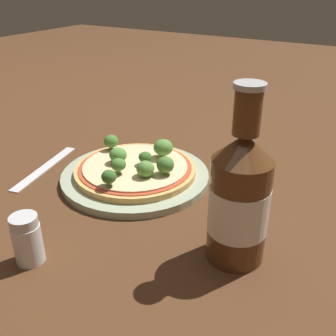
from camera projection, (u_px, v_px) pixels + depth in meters
ground_plane at (141, 173)px, 0.69m from camera, size 3.00×3.00×0.00m
plate at (135, 176)px, 0.66m from camera, size 0.25×0.25×0.01m
pizza at (135, 169)px, 0.66m from camera, size 0.20×0.20×0.01m
broccoli_floret_0 at (111, 141)px, 0.70m from camera, size 0.03×0.03×0.03m
broccoli_floret_1 at (118, 155)px, 0.66m from camera, size 0.03×0.03×0.03m
broccoli_floret_2 at (109, 177)px, 0.58m from camera, size 0.02×0.02×0.03m
broccoli_floret_3 at (165, 165)px, 0.62m from camera, size 0.03×0.03×0.03m
broccoli_floret_4 at (145, 169)px, 0.61m from camera, size 0.03×0.03×0.03m
broccoli_floret_5 at (163, 147)px, 0.67m from camera, size 0.03×0.03×0.03m
broccoli_floret_6 at (120, 165)px, 0.62m from camera, size 0.02×0.02×0.03m
broccoli_floret_7 at (145, 157)px, 0.65m from camera, size 0.02×0.02×0.02m
beer_bottle at (239, 198)px, 0.45m from camera, size 0.07×0.07×0.22m
pepper_shaker at (27, 240)px, 0.47m from camera, size 0.03×0.03×0.06m
fork at (45, 167)px, 0.70m from camera, size 0.06×0.18×0.00m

